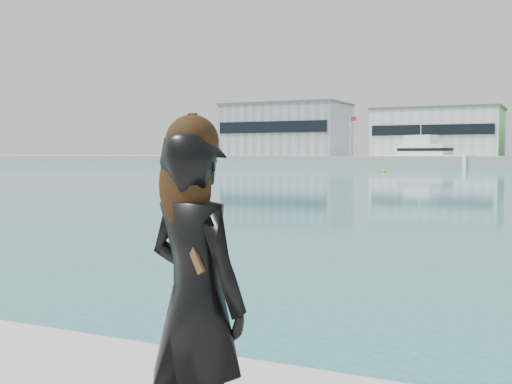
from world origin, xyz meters
TOP-DOWN VIEW (x-y plane):
  - warehouse_grey_left at (-55.00, 127.98)m, footprint 26.52×16.36m
  - warehouse_white at (-22.00, 127.98)m, footprint 24.48×15.35m
  - flagpole_left at (-37.91, 121.00)m, footprint 1.28×0.16m
  - motor_yacht at (-21.56, 114.74)m, footprint 16.97×9.60m
  - buoy_far at (-20.39, 79.89)m, footprint 0.50×0.50m
  - woman at (-0.38, -0.74)m, footprint 0.73×0.59m

SIDE VIEW (x-z plane):
  - buoy_far at x=-20.39m, z-range -0.25..0.25m
  - woman at x=-0.38m, z-range 0.81..2.66m
  - motor_yacht at x=-21.56m, z-range -1.67..5.97m
  - flagpole_left at x=-37.91m, z-range 2.54..10.54m
  - warehouse_white at x=-22.00m, z-range 2.01..11.51m
  - warehouse_grey_left at x=-55.00m, z-range 2.01..13.51m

